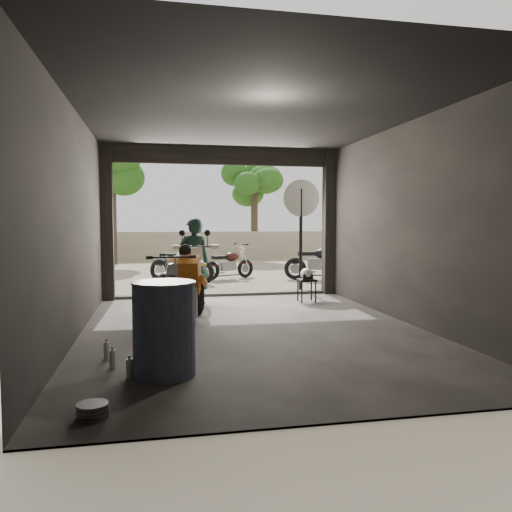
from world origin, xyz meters
name	(u,v)px	position (x,y,z in m)	size (l,w,h in m)	color
ground	(254,331)	(0.00, 0.00, 0.00)	(80.00, 80.00, 0.00)	#7A6D56
garage	(247,244)	(0.00, 0.55, 1.28)	(7.00, 7.13, 3.20)	#2D2B28
boundary_wall	(190,246)	(0.00, 14.00, 0.60)	(18.00, 0.30, 1.20)	gray
tree_left	(111,159)	(-3.00, 12.50, 3.99)	(2.20, 2.20, 5.60)	#382B1E
tree_right	(254,177)	(2.80, 14.00, 3.56)	(2.20, 2.20, 5.00)	#382B1E
main_bike	(190,276)	(-0.79, 2.14, 0.62)	(0.76, 1.85, 1.23)	beige
left_bike	(167,289)	(-1.25, 0.81, 0.56)	(0.69, 1.67, 1.13)	black
outside_bike_a	(181,261)	(-0.76, 6.06, 0.58)	(0.71, 1.71, 1.16)	black
outside_bike_b	(229,261)	(0.61, 6.72, 0.50)	(0.61, 1.48, 1.00)	#35140C
outside_bike_c	(320,259)	(3.08, 6.05, 0.58)	(0.71, 1.72, 1.16)	black
rider	(194,262)	(-0.69, 2.52, 0.85)	(0.62, 0.41, 1.70)	black
mechanic	(184,286)	(-0.99, 0.74, 0.61)	(0.62, 0.84, 1.22)	#AE5C17
stool	(307,283)	(1.55, 2.35, 0.40)	(0.34, 0.34, 0.48)	black
helmet	(307,274)	(1.54, 2.31, 0.59)	(0.24, 0.25, 0.23)	beige
oil_drum	(164,330)	(-1.34, -1.97, 0.50)	(0.65, 0.65, 1.00)	#3B4463
sign_post	(301,215)	(1.97, 4.16, 1.79)	(0.87, 0.08, 2.62)	black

